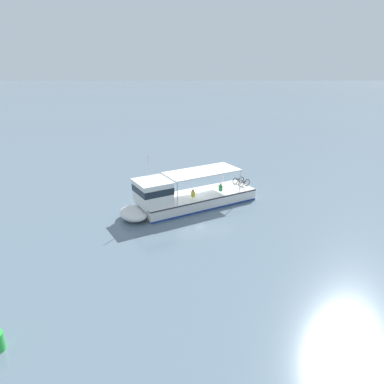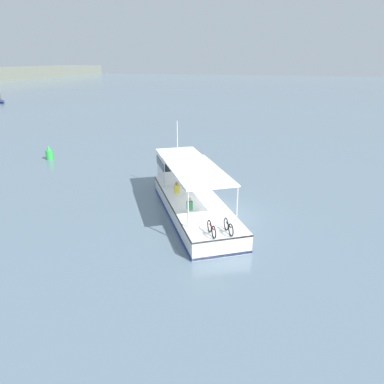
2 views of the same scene
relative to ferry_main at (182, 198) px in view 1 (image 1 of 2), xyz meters
name	(u,v)px [view 1 (image 1 of 2)]	position (x,y,z in m)	size (l,w,h in m)	color
ground_plane	(191,199)	(-0.77, -2.23, -1.01)	(400.00, 400.00, 0.00)	slate
ferry_main	(182,198)	(0.00, 0.00, 0.00)	(12.53, 9.09, 5.32)	white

